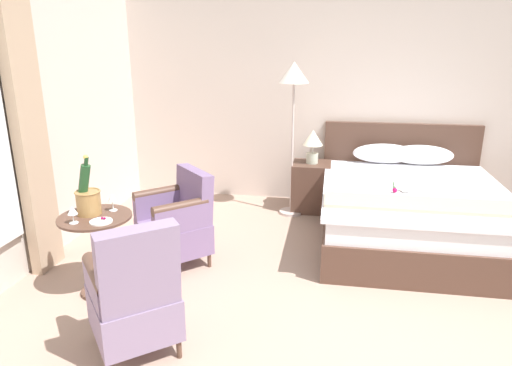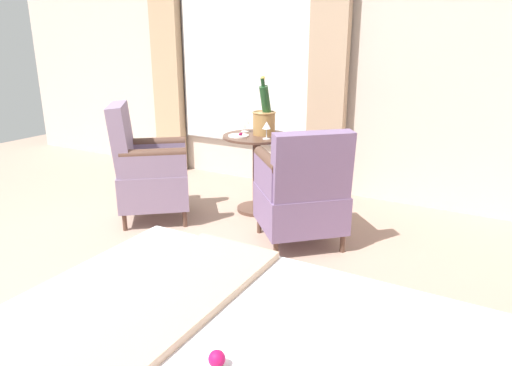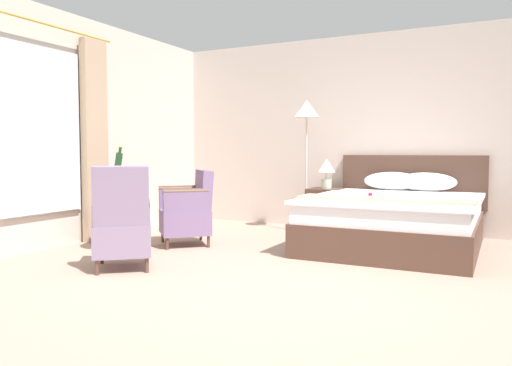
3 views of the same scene
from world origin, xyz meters
name	(u,v)px [view 3 (image 3 of 3)]	position (x,y,z in m)	size (l,w,h in m)	color
ground_plane	(309,291)	(0.00, 0.00, 0.00)	(8.10, 8.10, 0.00)	tan
wall_headboard_side	(395,133)	(0.00, 3.36, 1.38)	(6.69, 0.12, 2.75)	beige
wall_window_side	(20,128)	(-3.33, 0.00, 1.37)	(0.27, 6.72, 2.75)	beige
bed	(396,219)	(0.25, 2.20, 0.33)	(1.89, 2.26, 1.06)	#51362A
nightstand	(326,210)	(-0.84, 2.90, 0.30)	(0.49, 0.45, 0.60)	#51362A
bedside_lamp	(326,169)	(-0.84, 2.90, 0.87)	(0.24, 0.24, 0.41)	#B2BAA5
floor_lamp_brass	(307,121)	(-1.07, 2.72, 1.53)	(0.34, 0.34, 1.81)	#C1B0AB
side_table_round	(122,214)	(-2.46, 0.60, 0.42)	(0.58, 0.58, 0.68)	#51362A
champagne_bucket	(119,177)	(-2.53, 0.64, 0.83)	(0.20, 0.20, 0.50)	#9D7441
wine_glass_near_bucket	(105,181)	(-2.54, 0.44, 0.79)	(0.08, 0.08, 0.14)	white
wine_glass_near_edge	(136,180)	(-2.37, 0.75, 0.79)	(0.07, 0.07, 0.15)	white
snack_plate	(123,190)	(-2.35, 0.49, 0.69)	(0.17, 0.17, 0.03)	white
armchair_by_window	(188,210)	(-2.00, 1.24, 0.41)	(0.81, 0.81, 0.89)	#51362A
armchair_facing_bed	(122,224)	(-1.84, -0.09, 0.43)	(0.76, 0.78, 0.99)	#51362A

